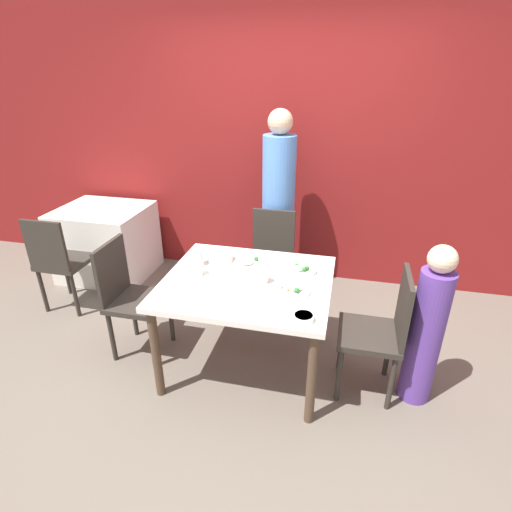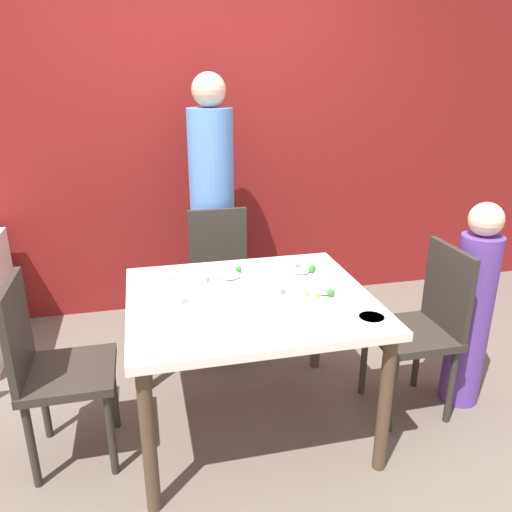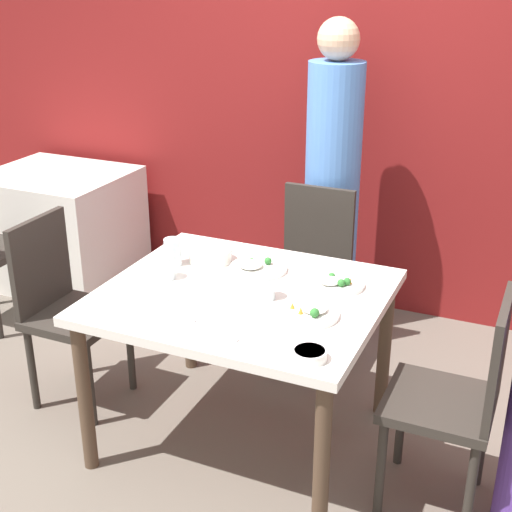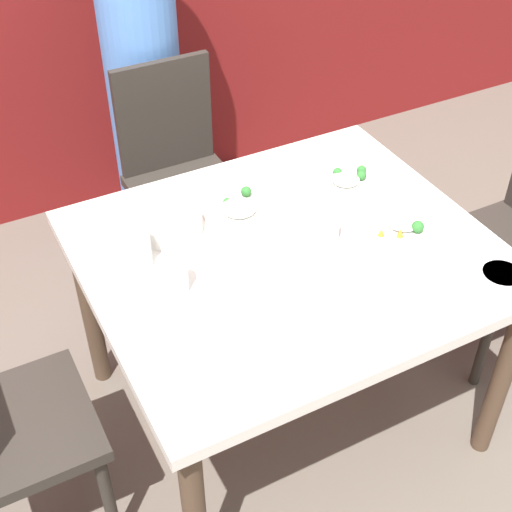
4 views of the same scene
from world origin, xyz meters
The scene contains 15 objects.
ground_plane centered at (0.00, 0.00, 0.00)m, with size 10.00×10.00×0.00m, color #60564C.
dining_table centered at (0.00, 0.00, 0.64)m, with size 1.14×1.00×0.73m.
chair_adult_spot centered at (0.00, 0.84, 0.50)m, with size 0.40×0.40×0.91m.
person_adult centered at (0.00, 1.16, 0.82)m, with size 0.30×0.30×1.73m.
bowl_curry centered at (-0.27, 0.24, 0.76)m, with size 0.19×0.19×0.06m.
plate_rice_adult centered at (0.33, 0.21, 0.74)m, with size 0.24×0.24×0.05m.
plate_rice_child centered at (-0.03, 0.23, 0.74)m, with size 0.25×0.25×0.05m.
plate_noodles centered at (0.32, -0.09, 0.74)m, with size 0.25×0.25×0.05m.
bowl_rice_small centered at (0.44, -0.39, 0.75)m, with size 0.12×0.12×0.04m.
glass_water_tall centered at (-0.36, -0.01, 0.78)m, with size 0.08×0.08×0.11m.
glass_water_short centered at (-0.40, 0.13, 0.79)m, with size 0.08×0.08×0.12m.
glass_water_center centered at (0.11, -0.02, 0.78)m, with size 0.08×0.08×0.11m.
napkin_folded centered at (-0.31, -0.24, 0.73)m, with size 0.14×0.14×0.01m.
fork_steel centered at (0.07, -0.39, 0.73)m, with size 0.18×0.05×0.01m.
spoon_steel centered at (-0.14, -0.33, 0.73)m, with size 0.18×0.05×0.01m.
Camera 4 is at (-0.82, -1.35, 2.02)m, focal length 50.00 mm.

